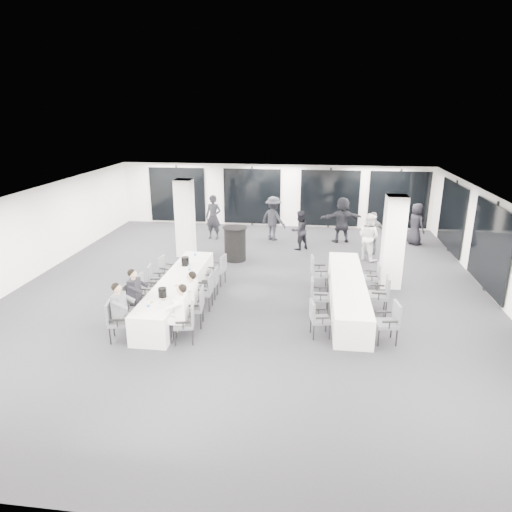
{
  "coord_description": "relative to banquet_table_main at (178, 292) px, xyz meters",
  "views": [
    {
      "loc": [
        1.8,
        -12.44,
        5.23
      ],
      "look_at": [
        0.23,
        -0.2,
        1.19
      ],
      "focal_mm": 32.0,
      "sensor_mm": 36.0,
      "label": 1
    }
  ],
  "objects": [
    {
      "name": "standing_guest_g",
      "position": [
        -0.45,
        6.68,
        0.66
      ],
      "size": [
        0.85,
        0.74,
        2.07
      ],
      "primitive_type": "imported",
      "rotation": [
        0.0,
        0.0,
        -0.19
      ],
      "color": "black",
      "rests_on": "floor"
    },
    {
      "name": "chair_main_right_near",
      "position": [
        0.83,
        -2.02,
        0.16
      ],
      "size": [
        0.57,
        0.6,
        0.94
      ],
      "rotation": [
        0.0,
        0.0,
        1.81
      ],
      "color": "#4A4C51",
      "rests_on": "floor"
    },
    {
      "name": "standing_guest_h",
      "position": [
        5.61,
        4.69,
        0.58
      ],
      "size": [
        1.06,
        1.05,
        1.92
      ],
      "primitive_type": "imported",
      "rotation": [
        0.0,
        0.0,
        2.38
      ],
      "color": "white",
      "rests_on": "floor"
    },
    {
      "name": "chair_main_left_near",
      "position": [
        -0.83,
        -2.16,
        0.18
      ],
      "size": [
        0.58,
        0.61,
        0.97
      ],
      "rotation": [
        0.0,
        0.0,
        -1.36
      ],
      "color": "#4A4C51",
      "rests_on": "floor"
    },
    {
      "name": "water_bottle_a",
      "position": [
        -0.1,
        -1.96,
        0.49
      ],
      "size": [
        0.07,
        0.07,
        0.22
      ],
      "primitive_type": "cylinder",
      "color": "silver",
      "rests_on": "banquet_table_main"
    },
    {
      "name": "chair_main_left_far",
      "position": [
        -0.83,
        1.49,
        0.12
      ],
      "size": [
        0.49,
        0.53,
        0.87
      ],
      "rotation": [
        0.0,
        0.0,
        -1.71
      ],
      "color": "#4A4C51",
      "rests_on": "floor"
    },
    {
      "name": "standing_guest_f",
      "position": [
        4.78,
        6.86,
        0.67
      ],
      "size": [
        2.04,
        1.19,
        2.09
      ],
      "primitive_type": "imported",
      "rotation": [
        0.0,
        0.0,
        3.39
      ],
      "color": "black",
      "rests_on": "floor"
    },
    {
      "name": "water_bottle_b",
      "position": [
        0.18,
        0.62,
        0.47
      ],
      "size": [
        0.06,
        0.06,
        0.2
      ],
      "primitive_type": "cylinder",
      "color": "silver",
      "rests_on": "banquet_table_main"
    },
    {
      "name": "seated_guest_b",
      "position": [
        -0.67,
        -1.21,
        0.44
      ],
      "size": [
        0.5,
        0.38,
        1.44
      ],
      "rotation": [
        0.0,
        0.0,
        -1.57
      ],
      "color": "black",
      "rests_on": "floor"
    },
    {
      "name": "chair_main_right_far",
      "position": [
        0.83,
        1.62,
        0.16
      ],
      "size": [
        0.55,
        0.59,
        0.95
      ],
      "rotation": [
        0.0,
        0.0,
        1.41
      ],
      "color": "#4A4C51",
      "rests_on": "floor"
    },
    {
      "name": "chair_main_left_second",
      "position": [
        -0.84,
        -1.19,
        0.2
      ],
      "size": [
        0.6,
        0.63,
        1.0
      ],
      "rotation": [
        0.0,
        0.0,
        -1.79
      ],
      "color": "#4A4C51",
      "rests_on": "floor"
    },
    {
      "name": "chair_side_right_far",
      "position": [
        5.47,
        1.65,
        0.12
      ],
      "size": [
        0.44,
        0.5,
        0.87
      ],
      "rotation": [
        0.0,
        0.0,
        1.56
      ],
      "color": "#4A4C51",
      "rests_on": "floor"
    },
    {
      "name": "chair_side_right_mid",
      "position": [
        5.49,
        0.13,
        0.22
      ],
      "size": [
        0.55,
        0.61,
        1.04
      ],
      "rotation": [
        0.0,
        0.0,
        1.53
      ],
      "color": "#4A4C51",
      "rests_on": "floor"
    },
    {
      "name": "cocktail_table",
      "position": [
        0.91,
        4.03,
        0.24
      ],
      "size": [
        0.87,
        0.87,
        1.21
      ],
      "color": "black",
      "rests_on": "floor"
    },
    {
      "name": "plate_b",
      "position": [
        0.09,
        -1.46,
        0.39
      ],
      "size": [
        0.18,
        0.18,
        0.03
      ],
      "color": "white",
      "rests_on": "banquet_table_main"
    },
    {
      "name": "seated_guest_c",
      "position": [
        0.67,
        -2.04,
        0.44
      ],
      "size": [
        0.5,
        0.38,
        1.44
      ],
      "rotation": [
        0.0,
        0.0,
        1.57
      ],
      "color": "white",
      "rests_on": "floor"
    },
    {
      "name": "room",
      "position": [
        2.71,
        2.29,
        1.01
      ],
      "size": [
        14.04,
        16.04,
        2.84
      ],
      "color": "#27272C",
      "rests_on": "ground"
    },
    {
      "name": "wine_glass",
      "position": [
        0.15,
        -1.89,
        0.52
      ],
      "size": [
        0.08,
        0.08,
        0.2
      ],
      "color": "silver",
      "rests_on": "banquet_table_main"
    },
    {
      "name": "banquet_table_side",
      "position": [
        4.64,
        0.51,
        0.0
      ],
      "size": [
        0.9,
        5.0,
        0.75
      ],
      "primitive_type": "cube",
      "color": "silver",
      "rests_on": "floor"
    },
    {
      "name": "chair_main_left_mid",
      "position": [
        -0.83,
        -0.24,
        0.16
      ],
      "size": [
        0.47,
        0.53,
        0.93
      ],
      "rotation": [
        0.0,
        0.0,
        -1.56
      ],
      "color": "#4A4C51",
      "rests_on": "floor"
    },
    {
      "name": "column_left",
      "position": [
        -0.98,
        4.37,
        1.02
      ],
      "size": [
        0.6,
        0.6,
        2.8
      ],
      "primitive_type": "cube",
      "color": "white",
      "rests_on": "floor"
    },
    {
      "name": "chair_main_left_fourth",
      "position": [
        -0.83,
        0.53,
        0.15
      ],
      "size": [
        0.54,
        0.58,
        0.93
      ],
      "rotation": [
        0.0,
        0.0,
        -1.4
      ],
      "color": "#4A4C51",
      "rests_on": "floor"
    },
    {
      "name": "seated_guest_d",
      "position": [
        0.67,
        -1.19,
        0.44
      ],
      "size": [
        0.5,
        0.38,
        1.44
      ],
      "rotation": [
        0.0,
        0.0,
        1.57
      ],
      "color": "white",
      "rests_on": "floor"
    },
    {
      "name": "water_bottle_c",
      "position": [
        0.01,
        1.92,
        0.49
      ],
      "size": [
        0.07,
        0.07,
        0.23
      ],
      "primitive_type": "cylinder",
      "color": "silver",
      "rests_on": "banquet_table_main"
    },
    {
      "name": "column_right",
      "position": [
        6.02,
        2.17,
        1.02
      ],
      "size": [
        0.6,
        0.6,
        2.8
      ],
      "primitive_type": "cube",
      "color": "white",
      "rests_on": "floor"
    },
    {
      "name": "standing_guest_c",
      "position": [
        2.02,
        6.81,
        0.65
      ],
      "size": [
        1.47,
        1.29,
        2.04
      ],
      "primitive_type": "imported",
      "rotation": [
        0.0,
        0.0,
        2.55
      ],
      "color": "black",
      "rests_on": "floor"
    },
    {
      "name": "standing_guest_e",
      "position": [
        7.68,
        6.9,
        0.56
      ],
      "size": [
        0.91,
        1.06,
        1.88
      ],
      "primitive_type": "imported",
      "rotation": [
        0.0,
        0.0,
        2.05
      ],
      "color": "black",
      "rests_on": "floor"
    },
    {
      "name": "ice_bucket_far",
      "position": [
        -0.08,
        1.13,
        0.51
      ],
      "size": [
        0.23,
        0.23,
        0.26
      ],
      "primitive_type": "cylinder",
      "color": "black",
      "rests_on": "banquet_table_main"
    },
    {
      "name": "banquet_table_main",
      "position": [
        0.0,
        0.0,
        0.0
      ],
      "size": [
        0.9,
        5.0,
        0.75
      ],
      "primitive_type": "cube",
      "color": "silver",
      "rests_on": "floor"
    },
    {
      "name": "chair_side_left_mid",
      "position": [
        3.81,
        -0.05,
        0.17
      ],
      "size": [
        0.5,
        0.56,
        0.96
      ],
      "rotation": [
        0.0,
        0.0,
        -1.54
      ],
      "color": "#4A4C51",
      "rests_on": "floor"
    },
    {
      "name": "standing_guest_d",
      "position": [
        5.83,
        5.34,
        0.53
      ],
      "size": [
        1.21,
        0.92,
        1.82
      ],
      "primitive_type": "imported",
      "rotation": [
        0.0,
        0.0,
        3.48
      ],
      "color": "#5A5C62",
      "rests_on": "floor"
    },
    {
      "name": "chair_main_right_fourth",
      "position": [
        0.83,
        0.61,
        0.14
      ],
      "size": [
        0.46,
        0.52,
        0.9
      ],
      "rotation": [
        0.0,
        0.0,
        1.58
      ],
      "color": "#4A4C51",
      "rests_on": "floor"
    },
    {
      "name": "seated_guest_a",
      "position": [
        -0.67,
        -2.14,
        0.44
      ],
      "size": [
        0.5,
        0.38,
        1.44
      ],
      "rotation": [
        0.0,
        0.0,
        -1.57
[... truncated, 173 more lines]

